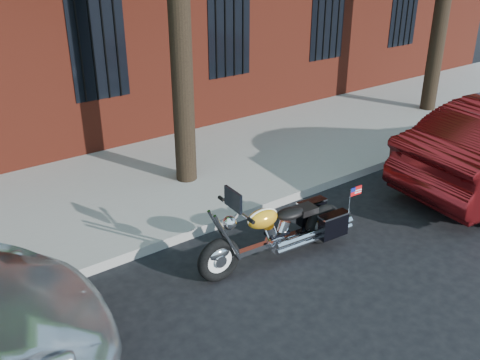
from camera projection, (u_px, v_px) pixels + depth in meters
ground at (269, 270)px, 7.16m from camera, size 120.00×120.00×0.00m
curb at (212, 224)px, 8.13m from camera, size 40.00×0.16×0.15m
sidewalk at (152, 182)px, 9.49m from camera, size 40.00×3.60×0.15m
motorcycle at (282, 232)px, 7.25m from camera, size 2.43×0.79×1.24m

